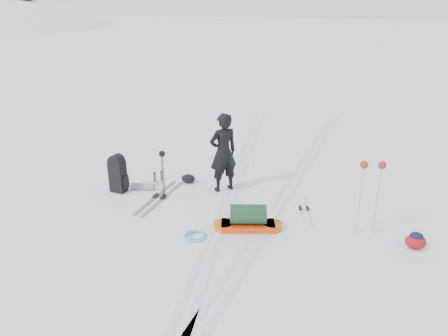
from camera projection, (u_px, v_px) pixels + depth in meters
The scene contains 13 objects.
ground at pixel (226, 206), 10.04m from camera, with size 200.00×200.00×0.00m, color white.
ski_tracks at pixel (259, 193), 10.69m from camera, with size 3.38×17.97×0.01m.
skier at pixel (223, 153), 10.54m from camera, with size 0.71×0.47×1.96m, color black.
pulk_sled at pixel (248, 220), 8.98m from camera, with size 1.47×0.71×0.54m.
expedition_rucksack at pixel (121, 174), 10.66m from camera, with size 1.05×0.50×0.96m.
ski_poles_black at pixel (162, 160), 10.04m from camera, with size 0.16×0.15×1.21m.
ski_poles_silver at pixel (372, 173), 8.42m from camera, with size 0.49×0.22×1.56m.
touring_skis_grey at pixel (160, 197), 10.44m from camera, with size 0.52×2.05×0.07m.
touring_skis_white at pixel (304, 209), 9.87m from camera, with size 0.52×1.67×0.06m.
rope_coil at pixel (195, 236), 8.73m from camera, with size 0.62×0.62×0.06m.
small_daypack at pixel (416, 241), 8.30m from camera, with size 0.49×0.46×0.34m.
thermos_pair at pixel (158, 176), 11.38m from camera, with size 0.20×0.22×0.26m.
stuff_sack at pixel (188, 179), 11.26m from camera, with size 0.37×0.28×0.23m.
Camera 1 is at (2.10, -8.77, 4.48)m, focal length 35.00 mm.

